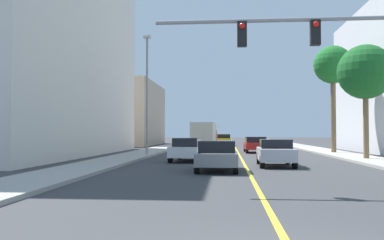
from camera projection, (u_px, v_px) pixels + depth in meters
name	position (u px, v px, depth m)	size (l,w,h in m)	color
ground	(236.00, 148.00, 47.26)	(192.00, 192.00, 0.00)	#38383A
sidewalk_left	(167.00, 147.00, 47.94)	(2.83, 168.00, 0.15)	#9E9B93
sidewalk_right	(306.00, 148.00, 46.59)	(2.83, 168.00, 0.15)	#9E9B93
lane_marking_center	(236.00, 148.00, 47.26)	(0.16, 144.00, 0.01)	yellow
building_left_near	(16.00, 47.00, 32.85)	(13.47, 25.71, 17.26)	silver
building_left_far	(100.00, 114.00, 59.57)	(16.42, 16.94, 8.82)	tan
traffic_signal_mast	(368.00, 51.00, 13.40)	(10.43, 0.36, 5.87)	gray
street_lamp	(147.00, 89.00, 31.15)	(0.56, 0.28, 9.05)	gray
palm_mid	(365.00, 73.00, 26.52)	(3.53, 3.53, 7.35)	brown
palm_far	(333.00, 66.00, 34.59)	(3.20, 3.20, 8.98)	brown
car_yellow	(224.00, 140.00, 55.00)	(2.00, 3.83, 1.55)	gold
car_white	(187.00, 149.00, 25.84)	(1.95, 4.58, 1.46)	white
car_red	(256.00, 144.00, 36.70)	(2.01, 4.28, 1.41)	red
car_gray	(217.00, 155.00, 19.36)	(1.92, 4.06, 1.43)	slate
car_silver	(275.00, 152.00, 22.04)	(1.90, 4.00, 1.44)	#BCBCC1
delivery_truck	(204.00, 135.00, 45.69)	(2.65, 7.48, 2.86)	red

